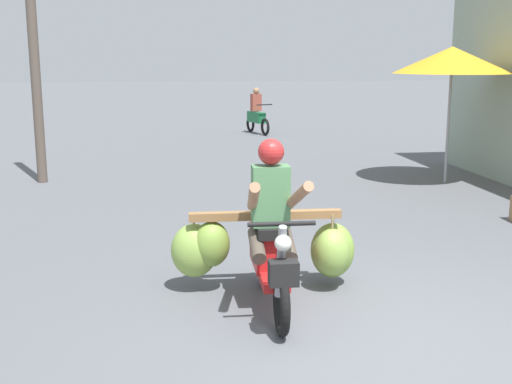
{
  "coord_description": "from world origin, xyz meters",
  "views": [
    {
      "loc": [
        -1.74,
        -4.66,
        2.29
      ],
      "look_at": [
        -0.77,
        1.94,
        0.9
      ],
      "focal_mm": 45.28,
      "sensor_mm": 36.0,
      "label": 1
    }
  ],
  "objects_px": {
    "motorbike_distant_ahead_left": "(257,115)",
    "utility_pole": "(32,30)",
    "motorbike_main_loaded": "(268,244)",
    "market_umbrella_near_shop": "(452,60)"
  },
  "relations": [
    {
      "from": "motorbike_distant_ahead_left",
      "to": "utility_pole",
      "type": "bearing_deg",
      "value": -125.11
    },
    {
      "from": "motorbike_main_loaded",
      "to": "market_umbrella_near_shop",
      "type": "distance_m",
      "value": 6.98
    },
    {
      "from": "motorbike_main_loaded",
      "to": "utility_pole",
      "type": "distance_m",
      "value": 7.55
    },
    {
      "from": "motorbike_distant_ahead_left",
      "to": "market_umbrella_near_shop",
      "type": "xyz_separation_m",
      "value": [
        2.31,
        -8.46,
        1.68
      ]
    },
    {
      "from": "market_umbrella_near_shop",
      "to": "utility_pole",
      "type": "bearing_deg",
      "value": 171.21
    },
    {
      "from": "motorbike_main_loaded",
      "to": "motorbike_distant_ahead_left",
      "type": "bearing_deg",
      "value": 82.1
    },
    {
      "from": "motorbike_distant_ahead_left",
      "to": "utility_pole",
      "type": "distance_m",
      "value": 9.21
    },
    {
      "from": "utility_pole",
      "to": "motorbike_distant_ahead_left",
      "type": "bearing_deg",
      "value": 54.89
    },
    {
      "from": "motorbike_distant_ahead_left",
      "to": "market_umbrella_near_shop",
      "type": "height_order",
      "value": "market_umbrella_near_shop"
    },
    {
      "from": "market_umbrella_near_shop",
      "to": "utility_pole",
      "type": "height_order",
      "value": "utility_pole"
    }
  ]
}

